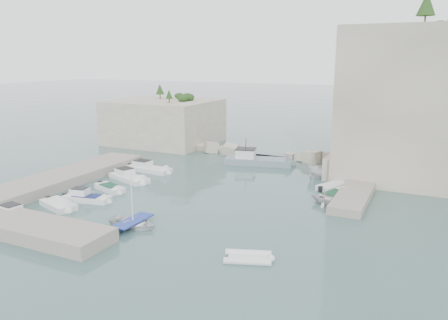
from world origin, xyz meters
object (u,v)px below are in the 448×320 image
at_px(motorboat_f, 17,220).
at_px(tender_east_b, 334,198).
at_px(motorboat_a, 149,171).
at_px(inflatable_dinghy, 248,260).
at_px(motorboat_e, 59,208).
at_px(rowboat, 133,226).
at_px(motorboat_c, 110,191).
at_px(motorboat_d, 87,201).
at_px(tender_east_a, 326,204).
at_px(motorboat_b, 129,180).
at_px(tender_east_d, 329,179).
at_px(work_boat, 259,164).
at_px(tender_east_c, 334,188).

distance_m(motorboat_f, tender_east_b, 29.52).
bearing_deg(motorboat_a, inflatable_dinghy, -36.90).
bearing_deg(motorboat_e, rowboat, 13.68).
bearing_deg(motorboat_c, motorboat_d, -65.65).
bearing_deg(motorboat_e, motorboat_c, 101.71).
bearing_deg(motorboat_f, tender_east_a, 41.75).
xyz_separation_m(tender_east_a, tender_east_b, (0.33, 2.15, 0.00)).
distance_m(motorboat_b, inflatable_dinghy, 23.83).
height_order(tender_east_d, work_boat, work_boat).
distance_m(motorboat_a, motorboat_d, 12.33).
bearing_deg(motorboat_c, motorboat_e, -77.34).
xyz_separation_m(motorboat_a, tender_east_a, (22.61, -3.03, 0.00)).
relative_size(motorboat_c, tender_east_d, 0.85).
xyz_separation_m(motorboat_a, motorboat_d, (1.36, -12.26, 0.00)).
xyz_separation_m(tender_east_c, tender_east_d, (-1.37, 3.51, 0.00)).
bearing_deg(rowboat, tender_east_a, -44.73).
relative_size(motorboat_d, tender_east_d, 1.04).
xyz_separation_m(motorboat_c, motorboat_d, (0.32, -3.78, 0.00)).
relative_size(motorboat_f, work_boat, 0.60).
bearing_deg(tender_east_b, work_boat, 70.07).
bearing_deg(tender_east_a, motorboat_d, 123.58).
height_order(motorboat_d, inflatable_dinghy, motorboat_d).
relative_size(motorboat_a, motorboat_d, 1.28).
distance_m(motorboat_c, work_boat, 20.33).
distance_m(motorboat_e, tender_east_c, 28.10).
height_order(motorboat_f, tender_east_b, motorboat_f).
distance_m(motorboat_b, work_boat, 17.25).
distance_m(motorboat_d, tender_east_d, 26.85).
height_order(motorboat_e, work_boat, work_boat).
xyz_separation_m(motorboat_f, tender_east_a, (23.08, 15.84, 0.00)).
bearing_deg(tender_east_b, tender_east_a, -168.30).
height_order(motorboat_b, tender_east_c, motorboat_b).
relative_size(tender_east_d, work_boat, 0.52).
bearing_deg(tender_east_a, inflatable_dinghy, -178.55).
distance_m(inflatable_dinghy, tender_east_a, 14.37).
bearing_deg(rowboat, motorboat_b, 40.31).
relative_size(motorboat_c, rowboat, 0.96).
xyz_separation_m(motorboat_d, motorboat_f, (-1.82, -6.61, 0.00)).
relative_size(motorboat_c, work_boat, 0.44).
height_order(tender_east_a, tender_east_d, tender_east_d).
distance_m(motorboat_f, inflatable_dinghy, 20.98).
relative_size(tender_east_a, tender_east_b, 0.61).
distance_m(tender_east_c, tender_east_d, 3.77).
xyz_separation_m(inflatable_dinghy, tender_east_d, (0.43, 23.41, 0.00)).
distance_m(tender_east_d, work_boat, 10.37).
relative_size(rowboat, work_boat, 0.46).
bearing_deg(tender_east_b, tender_east_c, 31.38).
relative_size(motorboat_b, work_boat, 0.65).
distance_m(motorboat_e, inflatable_dinghy, 20.32).
distance_m(motorboat_d, motorboat_e, 2.80).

